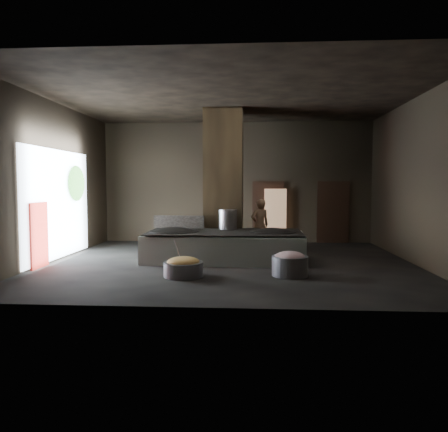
# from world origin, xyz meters

# --- Properties ---
(floor) EXTENTS (10.00, 9.00, 0.10)m
(floor) POSITION_xyz_m (0.00, 0.00, -0.05)
(floor) COLOR black
(floor) RESTS_ON ground
(ceiling) EXTENTS (10.00, 9.00, 0.10)m
(ceiling) POSITION_xyz_m (0.00, 0.00, 4.55)
(ceiling) COLOR black
(ceiling) RESTS_ON back_wall
(back_wall) EXTENTS (10.00, 0.10, 4.50)m
(back_wall) POSITION_xyz_m (0.00, 4.55, 2.25)
(back_wall) COLOR black
(back_wall) RESTS_ON ground
(front_wall) EXTENTS (10.00, 0.10, 4.50)m
(front_wall) POSITION_xyz_m (0.00, -4.55, 2.25)
(front_wall) COLOR black
(front_wall) RESTS_ON ground
(left_wall) EXTENTS (0.10, 9.00, 4.50)m
(left_wall) POSITION_xyz_m (-5.05, 0.00, 2.25)
(left_wall) COLOR black
(left_wall) RESTS_ON ground
(right_wall) EXTENTS (0.10, 9.00, 4.50)m
(right_wall) POSITION_xyz_m (5.05, 0.00, 2.25)
(right_wall) COLOR black
(right_wall) RESTS_ON ground
(pillar) EXTENTS (1.20, 1.20, 4.50)m
(pillar) POSITION_xyz_m (-0.30, 1.90, 2.25)
(pillar) COLOR black
(pillar) RESTS_ON ground
(hearth_platform) EXTENTS (4.52, 2.31, 0.77)m
(hearth_platform) POSITION_xyz_m (-0.16, 0.35, 0.39)
(hearth_platform) COLOR silver
(hearth_platform) RESTS_ON ground
(platform_cap) EXTENTS (4.34, 2.08, 0.03)m
(platform_cap) POSITION_xyz_m (-0.16, 0.35, 0.82)
(platform_cap) COLOR black
(platform_cap) RESTS_ON hearth_platform
(wok_left) EXTENTS (1.40, 1.40, 0.39)m
(wok_left) POSITION_xyz_m (-1.61, 0.30, 0.75)
(wok_left) COLOR black
(wok_left) RESTS_ON hearth_platform
(wok_left_rim) EXTENTS (1.43, 1.43, 0.05)m
(wok_left_rim) POSITION_xyz_m (-1.61, 0.30, 0.82)
(wok_left_rim) COLOR black
(wok_left_rim) RESTS_ON hearth_platform
(wok_right) EXTENTS (1.30, 1.30, 0.37)m
(wok_right) POSITION_xyz_m (1.19, 0.40, 0.75)
(wok_right) COLOR black
(wok_right) RESTS_ON hearth_platform
(wok_right_rim) EXTENTS (1.33, 1.33, 0.05)m
(wok_right_rim) POSITION_xyz_m (1.19, 0.40, 0.82)
(wok_right_rim) COLOR black
(wok_right_rim) RESTS_ON hearth_platform
(stock_pot) EXTENTS (0.54, 0.54, 0.58)m
(stock_pot) POSITION_xyz_m (-0.11, 0.90, 1.13)
(stock_pot) COLOR #A0A3A8
(stock_pot) RESTS_ON hearth_platform
(splash_guard) EXTENTS (1.54, 0.12, 0.39)m
(splash_guard) POSITION_xyz_m (-1.61, 1.10, 1.03)
(splash_guard) COLOR black
(splash_guard) RESTS_ON hearth_platform
(cook) EXTENTS (0.72, 0.59, 1.69)m
(cook) POSITION_xyz_m (0.86, 2.26, 0.85)
(cook) COLOR #976D4C
(cook) RESTS_ON ground
(veg_basin) EXTENTS (0.96, 0.96, 0.34)m
(veg_basin) POSITION_xyz_m (-0.99, -1.93, 0.17)
(veg_basin) COLOR slate
(veg_basin) RESTS_ON ground
(veg_fill) EXTENTS (0.76, 0.76, 0.23)m
(veg_fill) POSITION_xyz_m (-0.99, -1.93, 0.35)
(veg_fill) COLOR #A0A650
(veg_fill) RESTS_ON veg_basin
(ladle) EXTENTS (0.17, 0.35, 0.66)m
(ladle) POSITION_xyz_m (-1.14, -1.78, 0.55)
(ladle) COLOR #A0A3A8
(ladle) RESTS_ON veg_basin
(meat_basin) EXTENTS (1.10, 1.10, 0.47)m
(meat_basin) POSITION_xyz_m (1.51, -1.67, 0.23)
(meat_basin) COLOR slate
(meat_basin) RESTS_ON ground
(meat_fill) EXTENTS (0.71, 0.71, 0.27)m
(meat_fill) POSITION_xyz_m (1.51, -1.67, 0.45)
(meat_fill) COLOR #B46C76
(meat_fill) RESTS_ON meat_basin
(doorway_near) EXTENTS (1.18, 0.08, 2.38)m
(doorway_near) POSITION_xyz_m (1.20, 4.45, 1.10)
(doorway_near) COLOR black
(doorway_near) RESTS_ON ground
(doorway_near_glow) EXTENTS (0.81, 0.04, 1.93)m
(doorway_near_glow) POSITION_xyz_m (1.46, 4.26, 1.05)
(doorway_near_glow) COLOR #8C6647
(doorway_near_glow) RESTS_ON ground
(doorway_far) EXTENTS (1.18, 0.08, 2.38)m
(doorway_far) POSITION_xyz_m (3.60, 4.45, 1.10)
(doorway_far) COLOR black
(doorway_far) RESTS_ON ground
(doorway_far_glow) EXTENTS (0.89, 0.04, 2.10)m
(doorway_far_glow) POSITION_xyz_m (3.56, 4.67, 1.05)
(doorway_far_glow) COLOR #8C6647
(doorway_far_glow) RESTS_ON ground
(left_opening) EXTENTS (0.04, 4.20, 3.10)m
(left_opening) POSITION_xyz_m (-4.95, 0.20, 1.60)
(left_opening) COLOR white
(left_opening) RESTS_ON ground
(pavilion_sliver) EXTENTS (0.05, 0.90, 1.70)m
(pavilion_sliver) POSITION_xyz_m (-4.88, -1.10, 0.85)
(pavilion_sliver) COLOR maroon
(pavilion_sliver) RESTS_ON ground
(tree_silhouette) EXTENTS (0.28, 1.10, 1.10)m
(tree_silhouette) POSITION_xyz_m (-4.85, 1.30, 2.20)
(tree_silhouette) COLOR #194714
(tree_silhouette) RESTS_ON left_opening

